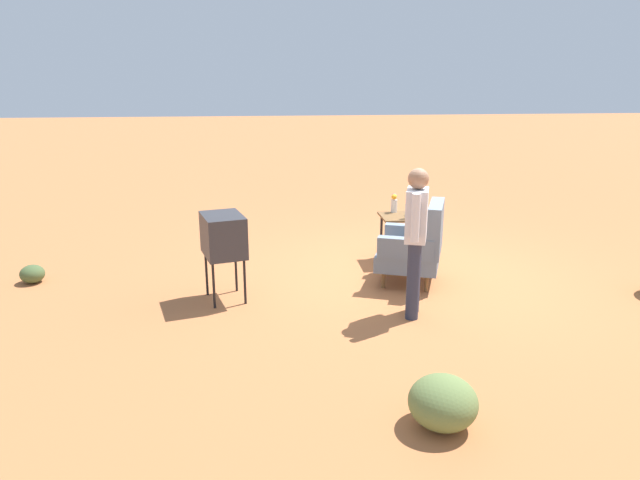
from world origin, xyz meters
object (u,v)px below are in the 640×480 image
person_standing (416,233)px  bottle_short_clear (407,211)px  side_table (401,223)px  armchair (417,246)px  flower_vase (394,202)px  bottle_tall_amber (415,204)px  tv_on_stand (224,236)px

person_standing → bottle_short_clear: (-1.72, 0.36, -0.17)m
side_table → person_standing: 1.95m
armchair → flower_vase: armchair is taller
flower_vase → armchair: bearing=1.6°
side_table → bottle_short_clear: 0.27m
person_standing → bottle_tall_amber: size_ratio=5.47×
bottle_short_clear → person_standing: bearing=-11.8°
person_standing → bottle_tall_amber: 2.01m
side_table → tv_on_stand: 2.68m
bottle_short_clear → flower_vase: bearing=-166.5°
side_table → flower_vase: bearing=-166.5°
armchair → bottle_tall_amber: (-0.96, 0.23, 0.32)m
side_table → person_standing: size_ratio=0.41×
armchair → bottle_tall_amber: bearing=166.5°
armchair → person_standing: 1.11m
armchair → bottle_short_clear: (-0.74, 0.06, 0.27)m
person_standing → flower_vase: (-2.11, 0.27, -0.12)m
bottle_short_clear → flower_vase: flower_vase is taller
side_table → tv_on_stand: tv_on_stand is taller
side_table → flower_vase: (-0.22, -0.05, 0.25)m
armchair → person_standing: bearing=-17.0°
armchair → bottle_short_clear: size_ratio=5.30×
armchair → bottle_tall_amber: armchair is taller
bottle_short_clear → bottle_tall_amber: bottle_tall_amber is taller
tv_on_stand → flower_vase: tv_on_stand is taller
bottle_short_clear → bottle_tall_amber: bearing=142.8°
tv_on_stand → bottle_tall_amber: size_ratio=3.43×
side_table → bottle_tall_amber: bearing=102.4°
bottle_tall_amber → person_standing: bearing=-15.2°
bottle_tall_amber → tv_on_stand: bearing=-64.4°
person_standing → bottle_tall_amber: (-1.94, 0.53, -0.12)m
tv_on_stand → person_standing: 2.19m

